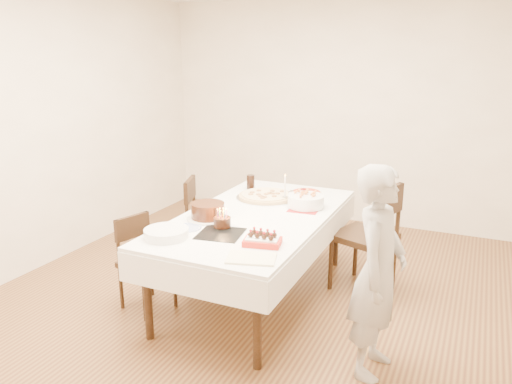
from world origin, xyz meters
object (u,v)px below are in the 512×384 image
at_px(chair_left_dessert, 147,264).
at_px(person, 378,272).
at_px(pizza_white, 266,196).
at_px(layer_cake, 208,211).
at_px(pizza_pepperoni, 306,194).
at_px(cola_glass, 251,182).
at_px(chair_left_savory, 209,221).
at_px(chair_right_savory, 364,236).
at_px(pasta_bowl, 306,201).
at_px(birthday_cake, 222,218).
at_px(taper_candle, 285,188).
at_px(dining_table, 256,256).
at_px(strawberry_box, 262,240).

relative_size(chair_left_dessert, person, 0.55).
distance_m(pizza_white, layer_cake, 0.78).
bearing_deg(pizza_pepperoni, pizza_white, -143.98).
xyz_separation_m(pizza_pepperoni, cola_glass, (-0.58, -0.00, 0.05)).
bearing_deg(cola_glass, chair_left_savory, -147.60).
height_order(chair_right_savory, person, person).
xyz_separation_m(cola_glass, layer_cake, (0.07, -0.97, -0.00)).
bearing_deg(layer_cake, pasta_bowl, 45.44).
relative_size(chair_left_savory, chair_left_dessert, 1.12).
height_order(pasta_bowl, birthday_cake, birthday_cake).
relative_size(pasta_bowl, taper_candle, 1.20).
bearing_deg(dining_table, person, -28.46).
relative_size(chair_right_savory, chair_left_dessert, 1.29).
bearing_deg(chair_left_dessert, taper_candle, -113.18).
bearing_deg(cola_glass, pasta_bowl, -26.27).
relative_size(taper_candle, strawberry_box, 1.02).
relative_size(taper_candle, birthday_cake, 1.89).
relative_size(dining_table, cola_glass, 14.86).
relative_size(layer_cake, birthday_cake, 2.46).
xyz_separation_m(taper_candle, strawberry_box, (0.24, -1.05, -0.10)).
bearing_deg(taper_candle, chair_left_dessert, -129.00).
height_order(dining_table, pizza_pepperoni, pizza_pepperoni).
xyz_separation_m(cola_glass, birthday_cake, (0.28, -1.12, 0.01)).
height_order(chair_right_savory, taper_candle, taper_candle).
distance_m(chair_left_savory, chair_left_dessert, 1.04).
bearing_deg(chair_left_dessert, cola_glass, -89.73).
bearing_deg(cola_glass, strawberry_box, -61.60).
height_order(birthday_cake, strawberry_box, birthday_cake).
bearing_deg(strawberry_box, chair_left_dessert, 177.49).
bearing_deg(pizza_pepperoni, layer_cake, -117.31).
bearing_deg(chair_left_savory, pizza_pepperoni, 174.41).
height_order(pizza_pepperoni, pasta_bowl, pasta_bowl).
distance_m(person, pizza_white, 1.68).
relative_size(chair_left_savory, person, 0.62).
bearing_deg(birthday_cake, pizza_pepperoni, 75.33).
distance_m(dining_table, person, 1.34).
bearing_deg(taper_candle, dining_table, -100.03).
relative_size(cola_glass, birthday_cake, 1.02).
bearing_deg(taper_candle, chair_left_savory, 177.87).
bearing_deg(pizza_pepperoni, strawberry_box, -84.40).
height_order(chair_right_savory, chair_left_dessert, chair_right_savory).
height_order(chair_left_dessert, strawberry_box, strawberry_box).
relative_size(dining_table, person, 1.52).
height_order(chair_right_savory, pasta_bowl, chair_right_savory).
bearing_deg(chair_left_dessert, dining_table, -127.28).
height_order(dining_table, pizza_white, pizza_white).
distance_m(dining_table, birthday_cake, 0.62).
xyz_separation_m(layer_cake, strawberry_box, (0.63, -0.33, -0.04)).
distance_m(pizza_white, taper_candle, 0.23).
relative_size(chair_right_savory, person, 0.71).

